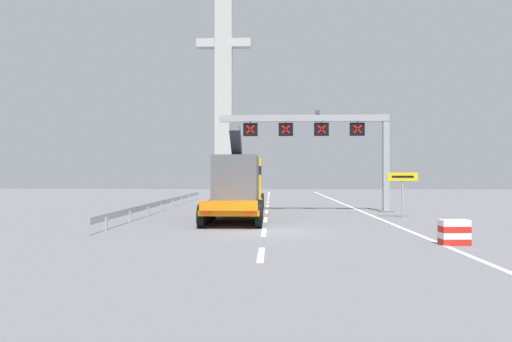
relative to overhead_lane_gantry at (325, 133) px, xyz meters
name	(u,v)px	position (x,y,z in m)	size (l,w,h in m)	color
ground	(269,231)	(-3.76, -10.43, -5.32)	(112.00, 112.00, 0.00)	#5B5B60
lane_markings	(268,204)	(-3.99, 7.61, -5.32)	(0.20, 50.68, 0.01)	silver
edge_line_right	(357,210)	(2.44, 1.57, -5.32)	(0.20, 63.00, 0.01)	silver
overhead_lane_gantry	(325,133)	(0.00, 0.00, 0.00)	(11.74, 0.90, 6.87)	#9EA0A5
heavy_haul_truck_orange	(240,183)	(-5.66, -2.10, -3.33)	(3.05, 14.07, 5.30)	orange
exit_sign_yellow	(403,183)	(3.95, -4.24, -3.30)	(1.74, 0.15, 2.62)	#9EA0A5
crash_barrier_striped	(454,232)	(2.86, -14.23, -4.87)	(1.03, 0.57, 0.90)	red
guardrail_left	(167,202)	(-11.07, 0.94, -4.76)	(0.13, 26.74, 0.76)	#999EA3
bridge_pylon_distant	(224,69)	(-11.60, 43.32, 14.64)	(9.00, 2.00, 39.14)	#B7B7B2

